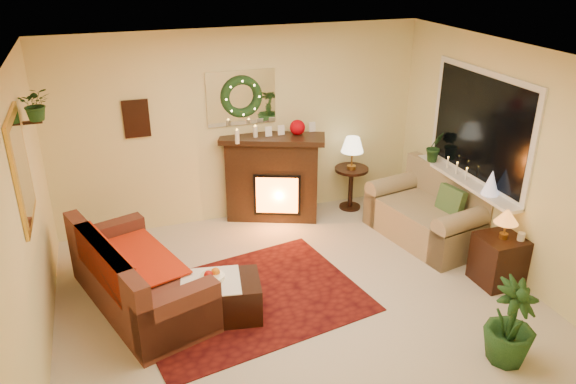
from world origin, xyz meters
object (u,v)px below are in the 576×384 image
object	(u,v)px
sofa	(139,269)
fireplace	(272,181)
coffee_table	(212,299)
side_table_round	(351,187)
loveseat	(427,209)
end_table_square	(498,261)

from	to	relation	value
sofa	fireplace	size ratio (longest dim) A/B	1.56
sofa	coffee_table	distance (m)	0.84
fireplace	coffee_table	bearing A→B (deg)	-100.80
fireplace	side_table_round	bearing A→B (deg)	17.97
loveseat	side_table_round	bearing A→B (deg)	104.73
end_table_square	loveseat	bearing A→B (deg)	99.62
side_table_round	end_table_square	world-z (taller)	side_table_round
fireplace	coffee_table	xyz separation A→B (m)	(-1.29, -2.00, -0.34)
side_table_round	coffee_table	xyz separation A→B (m)	(-2.44, -1.92, -0.12)
sofa	coffee_table	world-z (taller)	sofa
sofa	end_table_square	bearing A→B (deg)	-31.37
loveseat	end_table_square	bearing A→B (deg)	-91.29
sofa	end_table_square	world-z (taller)	sofa
sofa	coffee_table	size ratio (longest dim) A/B	1.94
side_table_round	coffee_table	bearing A→B (deg)	-141.88
end_table_square	side_table_round	bearing A→B (deg)	107.87
loveseat	coffee_table	xyz separation A→B (m)	(-3.00, -0.77, -0.21)
sofa	end_table_square	xyz separation A→B (m)	(3.86, -0.89, -0.16)
coffee_table	end_table_square	bearing A→B (deg)	2.77
sofa	side_table_round	bearing A→B (deg)	6.47
sofa	fireplace	distance (m)	2.48
sofa	end_table_square	distance (m)	3.96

